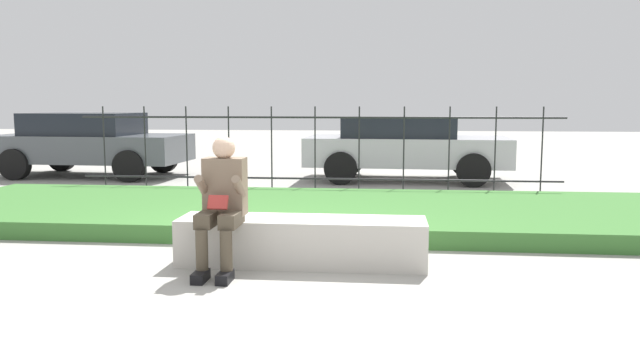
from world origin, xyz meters
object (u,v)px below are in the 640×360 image
at_px(stone_bench, 302,244).
at_px(person_seated_reader, 222,199).
at_px(car_parked_left, 90,142).
at_px(car_parked_center, 405,146).

distance_m(stone_bench, person_seated_reader, 0.91).
height_order(stone_bench, car_parked_left, car_parked_left).
distance_m(stone_bench, car_parked_left, 8.82).
relative_size(car_parked_left, car_parked_center, 0.99).
xyz_separation_m(stone_bench, car_parked_left, (-5.50, 6.87, 0.53)).
height_order(car_parked_left, car_parked_center, car_parked_left).
relative_size(stone_bench, person_seated_reader, 1.91).
bearing_deg(stone_bench, car_parked_left, 128.72).
xyz_separation_m(stone_bench, person_seated_reader, (-0.70, -0.32, 0.48)).
height_order(stone_bench, person_seated_reader, person_seated_reader).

